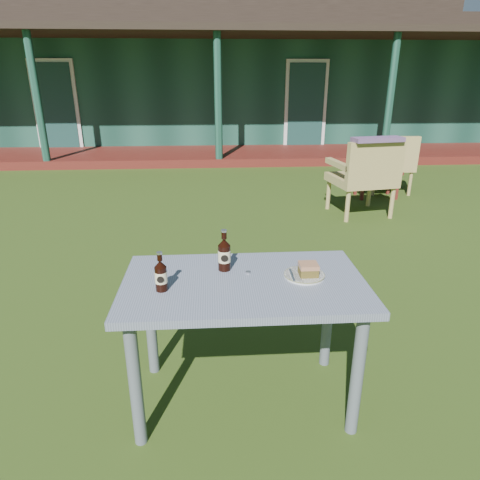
{
  "coord_description": "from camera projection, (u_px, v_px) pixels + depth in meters",
  "views": [
    {
      "loc": [
        -0.14,
        -3.49,
        1.67
      ],
      "look_at": [
        0.0,
        -1.3,
        0.82
      ],
      "focal_mm": 32.0,
      "sensor_mm": 36.0,
      "label": 1
    }
  ],
  "objects": [
    {
      "name": "cake_slice",
      "position": [
        308.0,
        269.0,
        2.13
      ],
      "size": [
        0.09,
        0.09,
        0.06
      ],
      "color": "brown",
      "rests_on": "plate"
    },
    {
      "name": "side_table",
      "position": [
        377.0,
        174.0,
        6.15
      ],
      "size": [
        0.6,
        0.4,
        0.4
      ],
      "color": "#5B1C16",
      "rests_on": "ground"
    },
    {
      "name": "armchair_left",
      "position": [
        365.0,
        174.0,
        5.25
      ],
      "size": [
        0.8,
        0.77,
        0.95
      ],
      "color": "tan",
      "rests_on": "ground"
    },
    {
      "name": "armchair_right",
      "position": [
        391.0,
        161.0,
        6.33
      ],
      "size": [
        0.67,
        0.63,
        0.86
      ],
      "color": "tan",
      "rests_on": "ground"
    },
    {
      "name": "fork",
      "position": [
        292.0,
        275.0,
        2.13
      ],
      "size": [
        0.01,
        0.14,
        0.0
      ],
      "primitive_type": "cube",
      "rotation": [
        0.0,
        0.0,
        -0.02
      ],
      "color": "silver",
      "rests_on": "plate"
    },
    {
      "name": "cafe_table",
      "position": [
        244.0,
        299.0,
        2.15
      ],
      "size": [
        1.2,
        0.7,
        0.72
      ],
      "color": "slate",
      "rests_on": "ground"
    },
    {
      "name": "pavilion",
      "position": [
        215.0,
        78.0,
        12.02
      ],
      "size": [
        15.8,
        8.3,
        3.45
      ],
      "color": "#1A4536",
      "rests_on": "ground"
    },
    {
      "name": "floral_throw",
      "position": [
        378.0,
        139.0,
        4.91
      ],
      "size": [
        0.62,
        0.29,
        0.05
      ],
      "primitive_type": "cube",
      "rotation": [
        0.0,
        0.0,
        3.31
      ],
      "color": "#694B76",
      "rests_on": "armchair_left"
    },
    {
      "name": "plate",
      "position": [
        304.0,
        275.0,
        2.15
      ],
      "size": [
        0.2,
        0.2,
        0.01
      ],
      "color": "silver",
      "rests_on": "cafe_table"
    },
    {
      "name": "tree_mid",
      "position": [
        277.0,
        3.0,
        19.55
      ],
      "size": [
        0.28,
        0.28,
        9.5
      ],
      "primitive_type": "cylinder",
      "color": "brown",
      "rests_on": "ground"
    },
    {
      "name": "cola_bottle_far",
      "position": [
        161.0,
        275.0,
        1.99
      ],
      "size": [
        0.06,
        0.06,
        0.19
      ],
      "color": "black",
      "rests_on": "cafe_table"
    },
    {
      "name": "cola_bottle_near",
      "position": [
        224.0,
        254.0,
        2.2
      ],
      "size": [
        0.07,
        0.07,
        0.22
      ],
      "color": "black",
      "rests_on": "cafe_table"
    },
    {
      "name": "bottle_cap",
      "position": [
        248.0,
        272.0,
        2.19
      ],
      "size": [
        0.03,
        0.03,
        0.01
      ],
      "primitive_type": "cylinder",
      "color": "silver",
      "rests_on": "cafe_table"
    },
    {
      "name": "ground",
      "position": [
        231.0,
        273.0,
        3.86
      ],
      "size": [
        80.0,
        80.0,
        0.0
      ],
      "primitive_type": "plane",
      "color": "#334916"
    }
  ]
}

